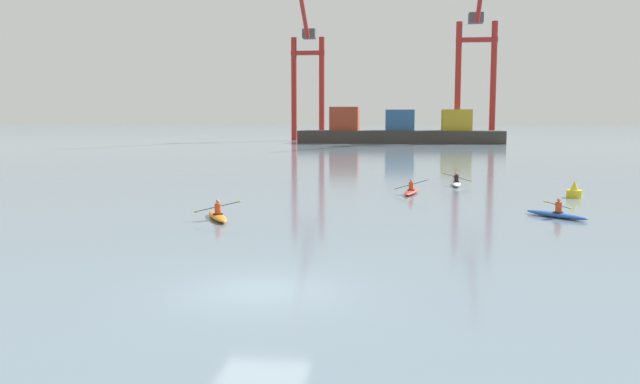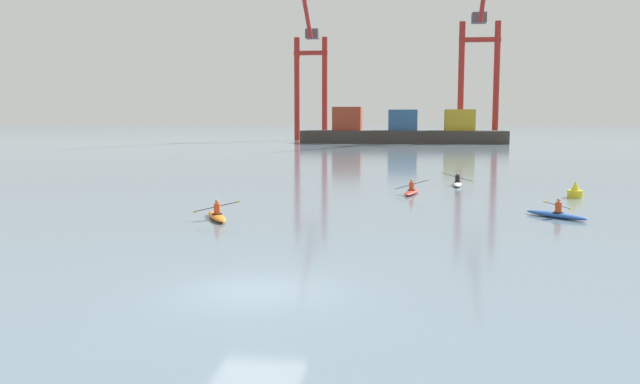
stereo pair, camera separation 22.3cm
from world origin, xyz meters
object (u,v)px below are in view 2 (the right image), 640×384
(gantry_crane_west_mid, at_px, (479,59))
(kayak_white, at_px, (457,183))
(channel_buoy, at_px, (575,192))
(container_barge, at_px, (402,131))
(kayak_blue, at_px, (556,214))
(gantry_crane_west, at_px, (310,66))
(kayak_orange, at_px, (217,216))
(kayak_red, at_px, (412,191))

(gantry_crane_west_mid, xyz_separation_m, kayak_white, (-10.59, -85.78, -16.20))
(channel_buoy, bearing_deg, gantry_crane_west_mid, 87.44)
(container_barge, bearing_deg, channel_buoy, -82.83)
(gantry_crane_west_mid, bearing_deg, kayak_blue, -94.02)
(gantry_crane_west, bearing_deg, channel_buoy, -72.73)
(gantry_crane_west_mid, distance_m, kayak_white, 87.93)
(kayak_white, bearing_deg, channel_buoy, -43.71)
(channel_buoy, height_order, kayak_blue, channel_buoy)
(channel_buoy, bearing_deg, container_barge, 97.17)
(kayak_blue, distance_m, kayak_orange, 16.25)
(kayak_red, bearing_deg, kayak_blue, -52.72)
(gantry_crane_west_mid, bearing_deg, kayak_orange, -102.64)
(gantry_crane_west_mid, xyz_separation_m, kayak_blue, (-7.04, -100.32, -16.20))
(container_barge, xyz_separation_m, kayak_orange, (-8.13, -97.08, -2.16))
(gantry_crane_west_mid, height_order, kayak_orange, gantry_crane_west_mid)
(container_barge, bearing_deg, gantry_crane_west, 147.87)
(kayak_blue, bearing_deg, kayak_white, 103.70)
(kayak_white, distance_m, kayak_blue, 14.97)
(channel_buoy, bearing_deg, gantry_crane_west, 107.27)
(kayak_red, height_order, kayak_orange, kayak_red)
(gantry_crane_west, relative_size, gantry_crane_west_mid, 0.99)
(kayak_orange, bearing_deg, channel_buoy, 30.01)
(container_barge, xyz_separation_m, gantry_crane_west, (-19.80, 12.44, 13.60))
(gantry_crane_west, distance_m, kayak_red, 101.42)
(container_barge, relative_size, kayak_orange, 11.80)
(container_barge, bearing_deg, kayak_white, -86.87)
(gantry_crane_west, bearing_deg, kayak_red, -77.95)
(channel_buoy, relative_size, kayak_white, 0.29)
(container_barge, distance_m, kayak_red, 85.58)
(gantry_crane_west, distance_m, kayak_white, 96.77)
(container_barge, relative_size, channel_buoy, 39.12)
(gantry_crane_west_mid, distance_m, kayak_red, 93.84)
(kayak_blue, bearing_deg, kayak_orange, -170.78)
(gantry_crane_west_mid, height_order, channel_buoy, gantry_crane_west_mid)
(container_barge, bearing_deg, kayak_red, -89.26)
(gantry_crane_west, height_order, kayak_red, gantry_crane_west)
(gantry_crane_west, height_order, kayak_orange, gantry_crane_west)
(kayak_white, bearing_deg, container_barge, 93.13)
(kayak_red, xyz_separation_m, kayak_orange, (-9.24, -11.54, -0.00))
(kayak_red, relative_size, kayak_orange, 1.04)
(container_barge, xyz_separation_m, gantry_crane_west_mid, (14.95, 5.84, 14.04))
(kayak_white, bearing_deg, kayak_red, -120.15)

